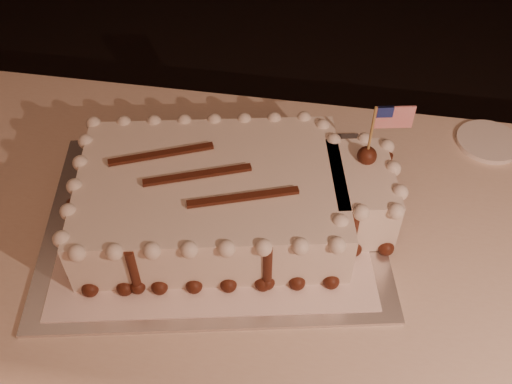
% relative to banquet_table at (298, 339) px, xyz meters
% --- Properties ---
extents(banquet_table, '(2.40, 0.80, 0.75)m').
position_rel_banquet_table_xyz_m(banquet_table, '(0.00, 0.00, 0.00)').
color(banquet_table, beige).
rests_on(banquet_table, ground).
extents(cake_board, '(0.70, 0.58, 0.01)m').
position_rel_banquet_table_xyz_m(cake_board, '(-0.18, 0.01, 0.38)').
color(cake_board, silver).
rests_on(cake_board, banquet_table).
extents(doily, '(0.63, 0.53, 0.00)m').
position_rel_banquet_table_xyz_m(doily, '(-0.18, 0.01, 0.38)').
color(doily, white).
rests_on(doily, cake_board).
extents(sheet_cake, '(0.61, 0.41, 0.23)m').
position_rel_banquet_table_xyz_m(sheet_cake, '(-0.15, 0.02, 0.44)').
color(sheet_cake, silver).
rests_on(sheet_cake, doily).
extents(side_plate, '(0.13, 0.13, 0.01)m').
position_rel_banquet_table_xyz_m(side_plate, '(0.35, 0.32, 0.38)').
color(side_plate, silver).
rests_on(side_plate, banquet_table).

